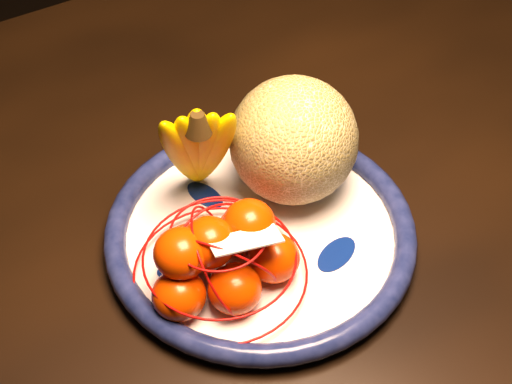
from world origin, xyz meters
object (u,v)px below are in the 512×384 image
fruit_bowl (260,233)px  banana_bunch (197,145)px  cantaloupe (294,140)px  dining_table (352,153)px  mandarin_bag (220,256)px

fruit_bowl → banana_bunch: 0.12m
cantaloupe → banana_bunch: size_ratio=0.88×
dining_table → banana_bunch: (-0.26, -0.06, 0.17)m
banana_bunch → mandarin_bag: (-0.03, -0.12, -0.05)m
cantaloupe → banana_bunch: banana_bunch is taller
cantaloupe → banana_bunch: bearing=161.4°
cantaloupe → fruit_bowl: bearing=-145.5°
fruit_bowl → mandarin_bag: (-0.07, -0.04, 0.04)m
banana_bunch → mandarin_bag: bearing=-87.3°
mandarin_bag → fruit_bowl: bearing=28.3°
cantaloupe → mandarin_bag: size_ratio=0.68×
cantaloupe → mandarin_bag: (-0.13, -0.08, -0.03)m
dining_table → fruit_bowl: size_ratio=4.37×
dining_table → banana_bunch: size_ratio=9.17×
fruit_bowl → cantaloupe: 0.11m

